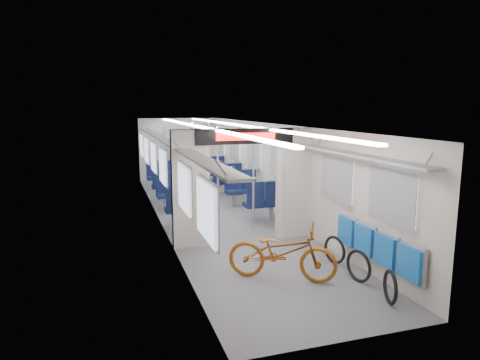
{
  "coord_description": "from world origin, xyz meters",
  "views": [
    {
      "loc": [
        -2.62,
        -10.04,
        2.73
      ],
      "look_at": [
        -0.02,
        -1.81,
        1.24
      ],
      "focal_mm": 32.0,
      "sensor_mm": 36.0,
      "label": 1
    }
  ],
  "objects": [
    {
      "name": "bike_hoop_c",
      "position": [
        1.12,
        -3.71,
        0.23
      ],
      "size": [
        0.17,
        0.5,
        0.5
      ],
      "primitive_type": "torus",
      "rotation": [
        1.57,
        0.0,
        1.82
      ],
      "color": "black",
      "rests_on": "ground"
    },
    {
      "name": "carriage",
      "position": [
        0.0,
        -0.27,
        1.5
      ],
      "size": [
        12.0,
        12.02,
        2.31
      ],
      "color": "#515456",
      "rests_on": "ground"
    },
    {
      "name": "stanchion_far_right",
      "position": [
        0.24,
        1.97,
        1.15
      ],
      "size": [
        0.04,
        0.04,
        2.3
      ],
      "primitive_type": "cylinder",
      "color": "silver",
      "rests_on": "ground"
    },
    {
      "name": "seat_bay_near_left",
      "position": [
        -0.93,
        0.32,
        0.55
      ],
      "size": [
        0.92,
        2.11,
        1.11
      ],
      "color": "#0C1636",
      "rests_on": "ground"
    },
    {
      "name": "bicycle",
      "position": [
        -0.04,
        -4.07,
        0.46
      ],
      "size": [
        1.8,
        1.42,
        0.91
      ],
      "primitive_type": "imported",
      "rotation": [
        0.0,
        0.0,
        1.03
      ],
      "color": "#965015",
      "rests_on": "ground"
    },
    {
      "name": "stanchion_near_left",
      "position": [
        -0.31,
        -1.14,
        1.15
      ],
      "size": [
        0.04,
        0.04,
        2.3
      ],
      "primitive_type": "cylinder",
      "color": "silver",
      "rests_on": "ground"
    },
    {
      "name": "bike_hoop_a",
      "position": [
        1.07,
        -5.32,
        0.22
      ],
      "size": [
        0.19,
        0.48,
        0.49
      ],
      "primitive_type": "torus",
      "rotation": [
        1.57,
        0.0,
        1.27
      ],
      "color": "black",
      "rests_on": "ground"
    },
    {
      "name": "stanchion_far_left",
      "position": [
        -0.29,
        1.7,
        1.15
      ],
      "size": [
        0.04,
        0.04,
        2.3
      ],
      "primitive_type": "cylinder",
      "color": "silver",
      "rests_on": "ground"
    },
    {
      "name": "stanchion_near_right",
      "position": [
        0.35,
        -1.59,
        1.15
      ],
      "size": [
        0.04,
        0.04,
        2.3
      ],
      "primitive_type": "cylinder",
      "color": "silver",
      "rests_on": "ground"
    },
    {
      "name": "seat_bay_near_right",
      "position": [
        0.93,
        0.22,
        0.54
      ],
      "size": [
        0.9,
        2.05,
        1.09
      ],
      "color": "#0C1636",
      "rests_on": "ground"
    },
    {
      "name": "seat_bay_far_right",
      "position": [
        0.93,
        3.52,
        0.55
      ],
      "size": [
        0.92,
        2.1,
        1.11
      ],
      "color": "#0C1636",
      "rests_on": "ground"
    },
    {
      "name": "seat_bay_far_left",
      "position": [
        -0.93,
        3.26,
        0.52
      ],
      "size": [
        0.88,
        1.92,
        1.05
      ],
      "color": "#0C1636",
      "rests_on": "ground"
    },
    {
      "name": "bike_hoop_b",
      "position": [
        1.07,
        -4.53,
        0.24
      ],
      "size": [
        0.16,
        0.52,
        0.52
      ],
      "primitive_type": "torus",
      "rotation": [
        1.57,
        0.0,
        1.78
      ],
      "color": "black",
      "rests_on": "ground"
    },
    {
      "name": "flip_bench",
      "position": [
        1.35,
        -4.55,
        0.58
      ],
      "size": [
        0.12,
        2.14,
        0.56
      ],
      "color": "gray",
      "rests_on": "carriage"
    }
  ]
}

